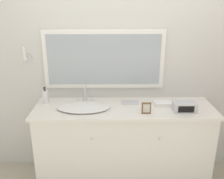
{
  "coord_description": "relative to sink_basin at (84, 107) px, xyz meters",
  "views": [
    {
      "loc": [
        -0.16,
        -2.14,
        1.97
      ],
      "look_at": [
        -0.13,
        0.29,
        1.1
      ],
      "focal_mm": 40.0,
      "sensor_mm": 36.0,
      "label": 1
    }
  ],
  "objects": [
    {
      "name": "wall_back",
      "position": [
        0.42,
        0.34,
        0.36
      ],
      "size": [
        8.0,
        0.18,
        2.55
      ],
      "color": "silver",
      "rests_on": "ground_plane"
    },
    {
      "name": "sink_basin",
      "position": [
        0.0,
        0.0,
        0.0
      ],
      "size": [
        0.55,
        0.38,
        0.19
      ],
      "color": "white",
      "rests_on": "vanity_counter"
    },
    {
      "name": "metal_tray",
      "position": [
        0.5,
        0.14,
        -0.01
      ],
      "size": [
        0.19,
        0.11,
        0.01
      ],
      "color": "silver",
      "rests_on": "vanity_counter"
    },
    {
      "name": "picture_frame",
      "position": [
        0.64,
        -0.14,
        0.04
      ],
      "size": [
        0.09,
        0.01,
        0.12
      ],
      "color": "brown",
      "rests_on": "vanity_counter"
    },
    {
      "name": "appliance_box",
      "position": [
        1.04,
        -0.09,
        0.03
      ],
      "size": [
        0.23,
        0.13,
        0.1
      ],
      "color": "#BCBCC1",
      "rests_on": "vanity_counter"
    },
    {
      "name": "vanity_counter",
      "position": [
        0.43,
        0.02,
        -0.47
      ],
      "size": [
        1.92,
        0.58,
        0.9
      ],
      "color": "silver",
      "rests_on": "ground_plane"
    },
    {
      "name": "hand_towel_near_sink",
      "position": [
        0.85,
        0.07,
        -0.0
      ],
      "size": [
        0.18,
        0.13,
        0.03
      ],
      "color": "white",
      "rests_on": "vanity_counter"
    },
    {
      "name": "soap_bottle",
      "position": [
        -0.43,
        0.15,
        0.06
      ],
      "size": [
        0.07,
        0.07,
        0.19
      ],
      "color": "white",
      "rests_on": "vanity_counter"
    }
  ]
}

